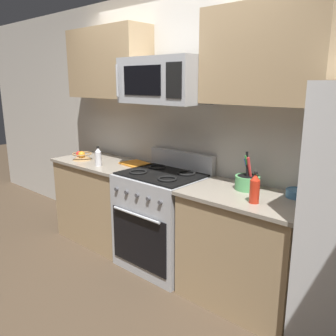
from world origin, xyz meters
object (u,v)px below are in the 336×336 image
Objects in this scene: range_oven at (162,219)px; bottle_vinegar at (98,157)px; fruit_basket at (82,156)px; cutting_board at (136,164)px; microwave at (164,81)px; bottle_hot_sauce at (255,189)px; utensil_crock at (247,182)px; prep_bowl at (297,193)px.

range_oven is 0.92m from bottle_vinegar.
fruit_basket is 0.68× the size of cutting_board.
microwave is 0.97m from cutting_board.
fruit_basket is at bearing -159.10° from cutting_board.
range_oven is 1.29m from microwave.
bottle_hot_sauce reaches higher than fruit_basket.
range_oven is 1.37× the size of microwave.
utensil_crock is at bearing -0.18° from cutting_board.
cutting_board is (0.62, 0.24, -0.04)m from fruit_basket.
microwave is 2.58× the size of utensil_crock.
bottle_hot_sauce is at bearing 1.16° from bottle_vinegar.
utensil_crock reaches higher than fruit_basket.
bottle_vinegar reaches higher than cutting_board.
microwave is 1.37m from fruit_basket.
utensil_crock is (0.81, 0.10, -0.78)m from microwave.
microwave reaches higher than bottle_hot_sauce.
fruit_basket is at bearing -174.32° from range_oven.
microwave reaches higher than prep_bowl.
fruit_basket is at bearing -172.93° from microwave.
bottle_hot_sauce is at bearing -7.43° from range_oven.
bottle_hot_sauce reaches higher than bottle_vinegar.
prep_bowl is (0.18, 0.32, -0.07)m from bottle_hot_sauce.
microwave is 1.45m from prep_bowl.
fruit_basket is 0.38m from bottle_vinegar.
range_oven is 3.47× the size of cutting_board.
cutting_board is 1.37× the size of bottle_hot_sauce.
bottle_hot_sauce is (2.11, -0.02, 0.06)m from fruit_basket.
microwave reaches higher than cutting_board.
range_oven reaches higher than prep_bowl.
range_oven is at bearing -170.81° from prep_bowl.
bottle_vinegar is at bearing -178.84° from bottle_hot_sauce.
range_oven is 1.29m from prep_bowl.
bottle_vinegar is at bearing -169.37° from utensil_crock.
cutting_board is at bearing 170.17° from bottle_hot_sauce.
range_oven is 3.54× the size of utensil_crock.
utensil_crock is 1.93m from fruit_basket.
prep_bowl is at bearing 2.22° from cutting_board.
prep_bowl is at bearing 7.50° from fruit_basket.
bottle_vinegar is at bearing -130.26° from cutting_board.
microwave is 4.88× the size of prep_bowl.
fruit_basket is 0.66m from cutting_board.
microwave is (-0.00, 0.03, 1.29)m from range_oven.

